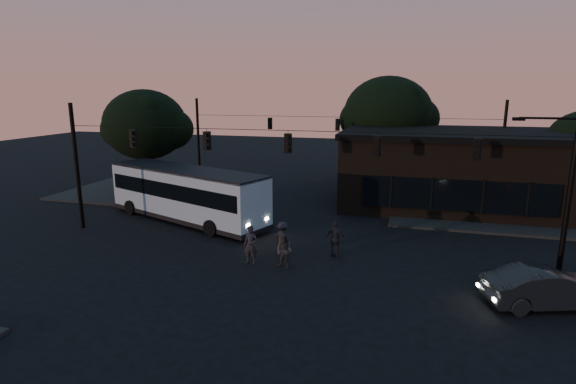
% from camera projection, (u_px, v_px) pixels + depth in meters
% --- Properties ---
extents(ground, '(120.00, 120.00, 0.00)m').
position_uv_depth(ground, '(265.00, 275.00, 20.34)').
color(ground, black).
rests_on(ground, ground).
extents(sidewalk_far_right, '(14.00, 10.00, 0.15)m').
position_uv_depth(sidewalk_far_right, '(497.00, 213.00, 30.43)').
color(sidewalk_far_right, black).
rests_on(sidewalk_far_right, ground).
extents(sidewalk_far_left, '(14.00, 10.00, 0.15)m').
position_uv_depth(sidewalk_far_left, '(157.00, 191.00, 37.09)').
color(sidewalk_far_left, black).
rests_on(sidewalk_far_left, ground).
extents(building, '(15.40, 10.41, 5.40)m').
position_uv_depth(building, '(451.00, 168.00, 32.47)').
color(building, black).
rests_on(building, ground).
extents(tree_behind, '(7.60, 7.60, 9.43)m').
position_uv_depth(tree_behind, '(388.00, 114.00, 38.66)').
color(tree_behind, black).
rests_on(tree_behind, ground).
extents(tree_left, '(6.40, 6.40, 8.30)m').
position_uv_depth(tree_left, '(145.00, 125.00, 34.94)').
color(tree_left, black).
rests_on(tree_left, ground).
extents(signal_rig_near, '(26.24, 0.30, 7.50)m').
position_uv_depth(signal_rig_near, '(288.00, 165.00, 23.13)').
color(signal_rig_near, black).
rests_on(signal_rig_near, ground).
extents(signal_rig_far, '(26.24, 0.30, 7.50)m').
position_uv_depth(signal_rig_far, '(337.00, 138.00, 38.24)').
color(signal_rig_far, black).
rests_on(signal_rig_far, ground).
extents(bus, '(12.20, 7.05, 3.39)m').
position_uv_depth(bus, '(186.00, 192.00, 28.52)').
color(bus, '#A1B9CD').
rests_on(bus, ground).
extents(car, '(4.98, 3.03, 1.55)m').
position_uv_depth(car, '(547.00, 288.00, 17.25)').
color(car, black).
rests_on(car, ground).
extents(pedestrian_a, '(0.69, 0.46, 1.86)m').
position_uv_depth(pedestrian_a, '(251.00, 245.00, 21.58)').
color(pedestrian_a, black).
rests_on(pedestrian_a, ground).
extents(pedestrian_b, '(0.98, 0.86, 1.71)m').
position_uv_depth(pedestrian_b, '(284.00, 251.00, 20.99)').
color(pedestrian_b, '#33312E').
rests_on(pedestrian_b, ground).
extents(pedestrian_c, '(1.15, 0.61, 1.87)m').
position_uv_depth(pedestrian_c, '(335.00, 239.00, 22.42)').
color(pedestrian_c, black).
rests_on(pedestrian_c, ground).
extents(pedestrian_d, '(1.25, 1.10, 1.68)m').
position_uv_depth(pedestrian_d, '(283.00, 238.00, 22.88)').
color(pedestrian_d, black).
rests_on(pedestrian_d, ground).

